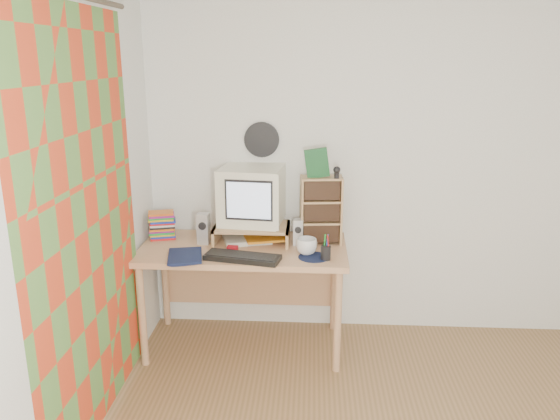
# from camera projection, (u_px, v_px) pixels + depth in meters

# --- Properties ---
(back_wall) EXTENTS (3.50, 0.00, 3.50)m
(back_wall) POSITION_uv_depth(u_px,v_px,m) (392.00, 166.00, 3.88)
(back_wall) COLOR white
(back_wall) RESTS_ON floor
(left_wall) EXTENTS (0.00, 3.50, 3.50)m
(left_wall) POSITION_uv_depth(u_px,v_px,m) (31.00, 241.00, 2.30)
(left_wall) COLOR white
(left_wall) RESTS_ON floor
(curtain) EXTENTS (0.00, 2.20, 2.20)m
(curtain) POSITION_uv_depth(u_px,v_px,m) (88.00, 229.00, 2.78)
(curtain) COLOR red
(curtain) RESTS_ON left_wall
(wall_disc) EXTENTS (0.25, 0.02, 0.25)m
(wall_disc) POSITION_uv_depth(u_px,v_px,m) (262.00, 140.00, 3.86)
(wall_disc) COLOR black
(wall_disc) RESTS_ON back_wall
(desk) EXTENTS (1.40, 0.70, 0.75)m
(desk) POSITION_uv_depth(u_px,v_px,m) (245.00, 262.00, 3.81)
(desk) COLOR tan
(desk) RESTS_ON floor
(monitor_riser) EXTENTS (0.52, 0.30, 0.12)m
(monitor_riser) POSITION_uv_depth(u_px,v_px,m) (252.00, 229.00, 3.78)
(monitor_riser) COLOR tan
(monitor_riser) RESTS_ON desk
(crt_monitor) EXTENTS (0.46, 0.46, 0.39)m
(crt_monitor) POSITION_uv_depth(u_px,v_px,m) (251.00, 196.00, 3.77)
(crt_monitor) COLOR white
(crt_monitor) RESTS_ON monitor_riser
(speaker_left) EXTENTS (0.09, 0.09, 0.21)m
(speaker_left) POSITION_uv_depth(u_px,v_px,m) (204.00, 229.00, 3.75)
(speaker_left) COLOR silver
(speaker_left) RESTS_ON desk
(speaker_right) EXTENTS (0.07, 0.07, 0.18)m
(speaker_right) POSITION_uv_depth(u_px,v_px,m) (298.00, 232.00, 3.73)
(speaker_right) COLOR silver
(speaker_right) RESTS_ON desk
(keyboard) EXTENTS (0.50, 0.26, 0.03)m
(keyboard) POSITION_uv_depth(u_px,v_px,m) (243.00, 257.00, 3.47)
(keyboard) COLOR black
(keyboard) RESTS_ON desk
(dvd_stack) EXTENTS (0.20, 0.17, 0.25)m
(dvd_stack) POSITION_uv_depth(u_px,v_px,m) (162.00, 222.00, 3.85)
(dvd_stack) COLOR brown
(dvd_stack) RESTS_ON desk
(cd_rack) EXTENTS (0.29, 0.18, 0.47)m
(cd_rack) POSITION_uv_depth(u_px,v_px,m) (321.00, 210.00, 3.74)
(cd_rack) COLOR tan
(cd_rack) RESTS_ON desk
(mug) EXTENTS (0.16, 0.16, 0.11)m
(mug) POSITION_uv_depth(u_px,v_px,m) (307.00, 246.00, 3.56)
(mug) COLOR white
(mug) RESTS_ON desk
(diary) EXTENTS (0.30, 0.25, 0.05)m
(diary) POSITION_uv_depth(u_px,v_px,m) (168.00, 255.00, 3.48)
(diary) COLOR #111A3E
(diary) RESTS_ON desk
(mousepad) EXTENTS (0.22, 0.22, 0.00)m
(mousepad) POSITION_uv_depth(u_px,v_px,m) (314.00, 257.00, 3.51)
(mousepad) COLOR #101636
(mousepad) RESTS_ON desk
(pen_cup) EXTENTS (0.08, 0.08, 0.13)m
(pen_cup) POSITION_uv_depth(u_px,v_px,m) (326.00, 250.00, 3.46)
(pen_cup) COLOR black
(pen_cup) RESTS_ON desk
(papers) EXTENTS (0.37, 0.31, 0.04)m
(papers) POSITION_uv_depth(u_px,v_px,m) (254.00, 238.00, 3.82)
(papers) COLOR silver
(papers) RESTS_ON desk
(red_box) EXTENTS (0.07, 0.05, 0.04)m
(red_box) POSITION_uv_depth(u_px,v_px,m) (233.00, 249.00, 3.62)
(red_box) COLOR #AB121B
(red_box) RESTS_ON desk
(game_box) EXTENTS (0.15, 0.04, 0.19)m
(game_box) POSITION_uv_depth(u_px,v_px,m) (317.00, 163.00, 3.63)
(game_box) COLOR #165025
(game_box) RESTS_ON cd_rack
(webcam) EXTENTS (0.05, 0.05, 0.08)m
(webcam) POSITION_uv_depth(u_px,v_px,m) (337.00, 172.00, 3.62)
(webcam) COLOR black
(webcam) RESTS_ON cd_rack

